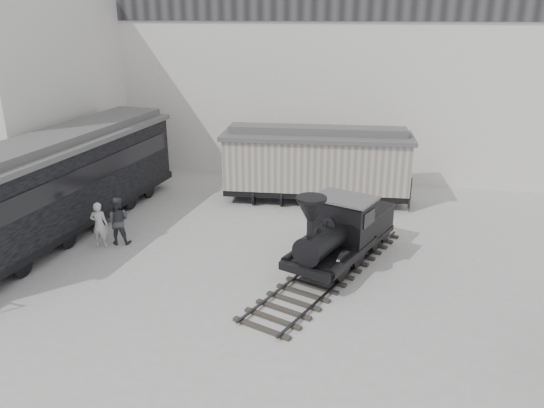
% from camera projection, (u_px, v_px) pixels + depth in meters
% --- Properties ---
extents(ground, '(90.00, 90.00, 0.00)m').
position_uv_depth(ground, '(266.00, 314.00, 15.69)').
color(ground, '#9E9E9B').
extents(north_wall, '(34.00, 2.51, 11.00)m').
position_uv_depth(north_wall, '(329.00, 70.00, 27.56)').
color(north_wall, silver).
rests_on(north_wall, ground).
extents(west_pavilion, '(7.00, 12.11, 9.00)m').
position_uv_depth(west_pavilion, '(24.00, 96.00, 26.16)').
color(west_pavilion, silver).
rests_on(west_pavilion, ground).
extents(locomotive, '(4.91, 8.82, 3.08)m').
position_uv_depth(locomotive, '(339.00, 236.00, 18.33)').
color(locomotive, '#2F2A26').
rests_on(locomotive, ground).
extents(boxcar, '(8.86, 3.41, 3.55)m').
position_uv_depth(boxcar, '(316.00, 163.00, 24.53)').
color(boxcar, black).
rests_on(boxcar, ground).
extents(passenger_coach, '(4.09, 14.13, 3.73)m').
position_uv_depth(passenger_coach, '(64.00, 182.00, 21.08)').
color(passenger_coach, black).
rests_on(passenger_coach, ground).
extents(visitor_a, '(0.72, 0.54, 1.80)m').
position_uv_depth(visitor_a, '(99.00, 225.00, 19.90)').
color(visitor_a, '#BCBCBB').
rests_on(visitor_a, ground).
extents(visitor_b, '(1.04, 0.89, 1.87)m').
position_uv_depth(visitor_b, '(117.00, 221.00, 20.20)').
color(visitor_b, '#3B3C40').
rests_on(visitor_b, ground).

